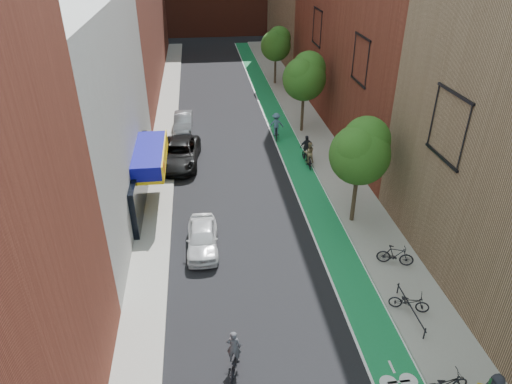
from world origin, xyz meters
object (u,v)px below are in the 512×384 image
object	(u,v)px
parked_car_white	(202,238)
cyclist_lead	(234,357)
cyclist_lane_near	(309,157)
parked_car_black	(180,154)
cyclist_lane_mid	(307,153)
cyclist_lane_far	(276,127)
parked_car_silver	(183,122)

from	to	relation	value
parked_car_white	cyclist_lead	distance (m)	8.10
parked_car_white	cyclist_lane_near	world-z (taller)	cyclist_lane_near
parked_car_black	cyclist_lane_mid	size ratio (longest dim) A/B	2.82
parked_car_white	cyclist_lane_near	size ratio (longest dim) A/B	2.15
parked_car_white	cyclist_lane_far	size ratio (longest dim) A/B	1.86
parked_car_black	cyclist_lane_far	size ratio (longest dim) A/B	2.66
cyclist_lane_mid	cyclist_lane_near	bearing A→B (deg)	84.23
cyclist_lead	cyclist_lane_far	bearing A→B (deg)	-89.87
parked_car_white	parked_car_silver	size ratio (longest dim) A/B	0.96
cyclist_lead	cyclist_lane_far	xyz separation A→B (m)	(5.40, 22.41, 0.36)
parked_car_white	parked_car_black	size ratio (longest dim) A/B	0.70
cyclist_lead	cyclist_lane_near	size ratio (longest dim) A/B	0.99
cyclist_lane_near	cyclist_lane_far	size ratio (longest dim) A/B	0.87
cyclist_lane_near	cyclist_lane_far	bearing A→B (deg)	-72.54
parked_car_silver	cyclist_lead	size ratio (longest dim) A/B	2.24
parked_car_silver	cyclist_lane_mid	distance (m)	11.92
parked_car_black	cyclist_lane_mid	world-z (taller)	cyclist_lane_mid
parked_car_white	parked_car_silver	bearing A→B (deg)	95.27
parked_car_black	parked_car_silver	world-z (taller)	parked_car_black
cyclist_lane_near	cyclist_lane_mid	xyz separation A→B (m)	(0.00, 0.80, -0.05)
cyclist_lane_mid	cyclist_lane_far	size ratio (longest dim) A/B	0.94
cyclist_lane_far	cyclist_lane_near	bearing A→B (deg)	111.83
cyclist_lane_mid	cyclist_lane_far	bearing A→B (deg)	-77.88
parked_car_white	cyclist_lead	xyz separation A→B (m)	(1.02, -8.04, -0.07)
parked_car_black	cyclist_lane_near	world-z (taller)	cyclist_lane_near
cyclist_lane_near	cyclist_lane_far	distance (m)	5.65
cyclist_lead	cyclist_lane_mid	world-z (taller)	cyclist_lane_mid
cyclist_lane_near	cyclist_lane_mid	distance (m)	0.80
parked_car_white	cyclist_lane_far	xyz separation A→B (m)	(6.42, 14.37, 0.29)
cyclist_lane_mid	parked_car_black	bearing A→B (deg)	-11.21
parked_car_white	cyclist_lane_mid	bearing A→B (deg)	52.19
cyclist_lane_near	parked_car_white	bearing A→B (deg)	50.49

